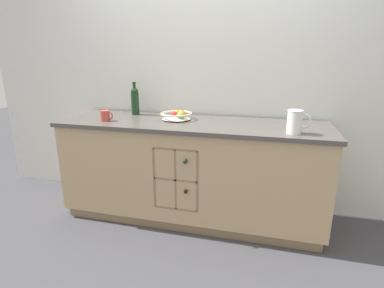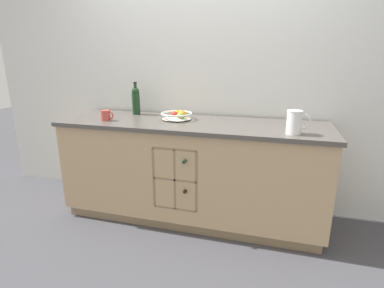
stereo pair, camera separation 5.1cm
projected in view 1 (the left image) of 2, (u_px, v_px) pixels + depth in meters
The scene contains 7 objects.
ground_plane at pixel (192, 215), 2.84m from camera, with size 14.00×14.00×0.00m, color #424247.
back_wall at pixel (203, 75), 2.86m from camera, with size 4.68×0.06×2.55m, color silver.
kitchen_island at pixel (192, 170), 2.71m from camera, with size 2.32×0.72×0.90m.
fruit_bowl at pixel (177, 115), 2.67m from camera, with size 0.28×0.28×0.08m.
white_pitcher at pixel (295, 121), 2.17m from camera, with size 0.17×0.11×0.17m.
ceramic_mug at pixel (105, 116), 2.62m from camera, with size 0.12×0.08×0.09m.
standing_wine_bottle at pixel (135, 100), 2.89m from camera, with size 0.08×0.08×0.31m.
Camera 1 is at (0.65, -2.46, 1.44)m, focal length 28.00 mm.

